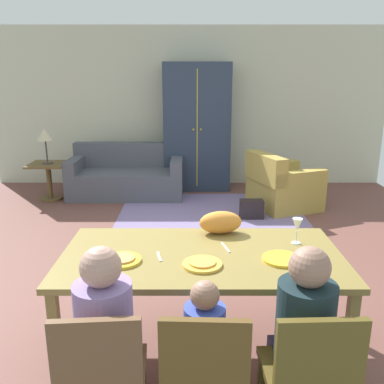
{
  "coord_description": "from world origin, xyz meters",
  "views": [
    {
      "loc": [
        0.06,
        -3.83,
        1.92
      ],
      "look_at": [
        0.05,
        -0.04,
        0.85
      ],
      "focal_mm": 39.24,
      "sensor_mm": 36.0,
      "label": 1
    }
  ],
  "objects": [
    {
      "name": "armoire",
      "position": [
        0.14,
        3.24,
        1.05
      ],
      "size": [
        1.1,
        0.59,
        2.1
      ],
      "color": "#273447",
      "rests_on": "ground_plane"
    },
    {
      "name": "person_woman",
      "position": [
        0.64,
        -1.91,
        0.51
      ],
      "size": [
        0.3,
        0.4,
        1.11
      ],
      "color": "#393153",
      "rests_on": "ground_plane"
    },
    {
      "name": "plate_near_child",
      "position": [
        0.12,
        -1.42,
        0.77
      ],
      "size": [
        0.25,
        0.25,
        0.02
      ],
      "primitive_type": "cylinder",
      "color": "yellow",
      "rests_on": "dining_table"
    },
    {
      "name": "cat",
      "position": [
        0.27,
        -0.86,
        0.84
      ],
      "size": [
        0.34,
        0.2,
        0.17
      ],
      "primitive_type": "ellipsoid",
      "rotation": [
        0.0,
        0.0,
        0.12
      ],
      "color": "orange",
      "rests_on": "dining_table"
    },
    {
      "name": "dining_chair_man",
      "position": [
        -0.39,
        -2.09,
        0.49
      ],
      "size": [
        0.45,
        0.45,
        0.87
      ],
      "color": "brown",
      "rests_on": "ground_plane"
    },
    {
      "name": "table_lamp",
      "position": [
        -2.18,
        2.53,
        1.01
      ],
      "size": [
        0.26,
        0.26,
        0.54
      ],
      "color": "#3F3935",
      "rests_on": "side_table"
    },
    {
      "name": "couch",
      "position": [
        -1.0,
        2.79,
        0.3
      ],
      "size": [
        1.8,
        0.86,
        0.82
      ],
      "color": "#494D57",
      "rests_on": "ground_plane"
    },
    {
      "name": "armchair",
      "position": [
        1.37,
        2.11,
        0.32
      ],
      "size": [
        1.11,
        1.1,
        0.82
      ],
      "color": "#A78F40",
      "rests_on": "ground_plane"
    },
    {
      "name": "side_table",
      "position": [
        -2.18,
        2.53,
        0.38
      ],
      "size": [
        0.56,
        0.56,
        0.58
      ],
      "color": "brown",
      "rests_on": "ground_plane"
    },
    {
      "name": "plate_near_man",
      "position": [
        -0.39,
        -1.36,
        0.77
      ],
      "size": [
        0.25,
        0.25,
        0.02
      ],
      "primitive_type": "cylinder",
      "color": "yellow",
      "rests_on": "dining_table"
    },
    {
      "name": "person_man",
      "position": [
        -0.4,
        -1.91,
        0.51
      ],
      "size": [
        0.3,
        0.41,
        1.11
      ],
      "color": "#393F47",
      "rests_on": "ground_plane"
    },
    {
      "name": "area_rug",
      "position": [
        0.33,
        1.93,
        0.0
      ],
      "size": [
        2.6,
        1.8,
        0.01
      ],
      "primitive_type": "cube",
      "color": "slate",
      "rests_on": "ground_plane"
    },
    {
      "name": "person_child",
      "position": [
        0.12,
        -1.92,
        0.43
      ],
      "size": [
        0.22,
        0.29,
        0.92
      ],
      "color": "#3A3942",
      "rests_on": "ground_plane"
    },
    {
      "name": "ground_plane",
      "position": [
        0.0,
        0.49,
        -0.01
      ],
      "size": [
        6.87,
        6.18,
        0.02
      ],
      "primitive_type": "cube",
      "color": "brown"
    },
    {
      "name": "handbag",
      "position": [
        0.87,
        1.63,
        0.13
      ],
      "size": [
        0.32,
        0.16,
        0.26
      ],
      "primitive_type": "cube",
      "color": "black",
      "rests_on": "ground_plane"
    },
    {
      "name": "plate_near_woman",
      "position": [
        0.64,
        -1.34,
        0.77
      ],
      "size": [
        0.25,
        0.25,
        0.02
      ],
      "primitive_type": "cylinder",
      "color": "yellow",
      "rests_on": "dining_table"
    },
    {
      "name": "knife",
      "position": [
        0.29,
        -1.14,
        0.76
      ],
      "size": [
        0.06,
        0.17,
        0.01
      ],
      "primitive_type": "cube",
      "rotation": [
        0.0,
        0.0,
        0.25
      ],
      "color": "silver",
      "rests_on": "dining_table"
    },
    {
      "name": "pizza_near_child",
      "position": [
        0.12,
        -1.42,
        0.78
      ],
      "size": [
        0.17,
        0.17,
        0.01
      ],
      "primitive_type": "cylinder",
      "color": "gold",
      "rests_on": "plate_near_child"
    },
    {
      "name": "dining_chair_woman",
      "position": [
        0.64,
        -2.09,
        0.49
      ],
      "size": [
        0.44,
        0.44,
        0.87
      ],
      "color": "#544519",
      "rests_on": "ground_plane"
    },
    {
      "name": "dining_table",
      "position": [
        0.12,
        -1.24,
        0.69
      ],
      "size": [
        1.87,
        0.96,
        0.76
      ],
      "color": "olive",
      "rests_on": "ground_plane"
    },
    {
      "name": "wine_glass",
      "position": [
        0.8,
        -1.06,
        0.89
      ],
      "size": [
        0.07,
        0.07,
        0.19
      ],
      "color": "silver",
      "rests_on": "dining_table"
    },
    {
      "name": "back_wall",
      "position": [
        0.0,
        3.63,
        1.35
      ],
      "size": [
        6.87,
        0.1,
        2.7
      ],
      "primitive_type": "cube",
      "color": "beige",
      "rests_on": "ground_plane"
    },
    {
      "name": "fork",
      "position": [
        -0.16,
        -1.29,
        0.76
      ],
      "size": [
        0.05,
        0.15,
        0.01
      ],
      "primitive_type": "cube",
      "rotation": [
        0.0,
        0.0,
        0.21
      ],
      "color": "silver",
      "rests_on": "dining_table"
    },
    {
      "name": "dining_chair_child",
      "position": [
        0.12,
        -2.09,
        0.49
      ],
      "size": [
        0.44,
        0.44,
        0.87
      ],
      "color": "#563C19",
      "rests_on": "ground_plane"
    },
    {
      "name": "pizza_near_man",
      "position": [
        -0.39,
        -1.36,
        0.78
      ],
      "size": [
        0.17,
        0.17,
        0.01
      ],
      "primitive_type": "cylinder",
      "color": "#D5934C",
      "rests_on": "plate_near_man"
    }
  ]
}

